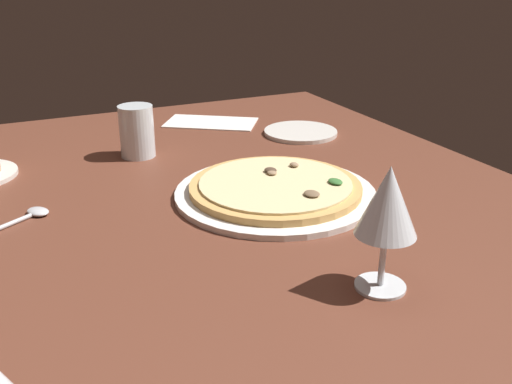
% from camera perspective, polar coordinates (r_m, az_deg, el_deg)
% --- Properties ---
extents(dining_table, '(1.50, 1.10, 0.04)m').
position_cam_1_polar(dining_table, '(0.89, -2.10, -4.32)').
color(dining_table, brown).
rests_on(dining_table, ground).
extents(pizza_main, '(0.34, 0.34, 0.03)m').
position_cam_1_polar(pizza_main, '(0.98, 1.93, 0.24)').
color(pizza_main, white).
rests_on(pizza_main, dining_table).
extents(wine_glass_far, '(0.07, 0.07, 0.16)m').
position_cam_1_polar(wine_glass_far, '(0.69, 12.80, -1.30)').
color(wine_glass_far, silver).
rests_on(wine_glass_far, dining_table).
extents(water_glass, '(0.07, 0.07, 0.10)m').
position_cam_1_polar(water_glass, '(1.19, -11.61, 5.61)').
color(water_glass, silver).
rests_on(water_glass, dining_table).
extents(side_plate, '(0.17, 0.17, 0.01)m').
position_cam_1_polar(side_plate, '(1.33, 4.40, 5.88)').
color(side_plate, silver).
rests_on(side_plate, dining_table).
extents(paper_menu, '(0.22, 0.24, 0.00)m').
position_cam_1_polar(paper_menu, '(1.42, -4.44, 6.81)').
color(paper_menu, white).
rests_on(paper_menu, dining_table).
extents(spoon, '(0.07, 0.09, 0.01)m').
position_cam_1_polar(spoon, '(0.97, -21.11, -2.03)').
color(spoon, silver).
rests_on(spoon, dining_table).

